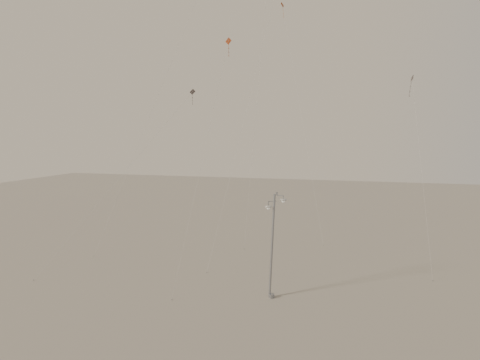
# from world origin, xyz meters

# --- Properties ---
(ground) EXTENTS (160.00, 160.00, 0.00)m
(ground) POSITION_xyz_m (0.00, 0.00, 0.00)
(ground) COLOR gray
(ground) RESTS_ON ground
(street_lamp) EXTENTS (1.61, 0.63, 8.15)m
(street_lamp) POSITION_xyz_m (1.73, -0.02, 4.35)
(street_lamp) COLOR #919399
(street_lamp) RESTS_ON ground
(kite_0) EXTENTS (13.15, 5.44, 32.67)m
(kite_0) POSITION_xyz_m (-7.67, 9.14, 25.33)
(kite_0) COLOR maroon
(kite_0) RESTS_ON ground
(kite_1) EXTENTS (5.99, 6.88, 29.54)m
(kite_1) POSITION_xyz_m (-0.63, 8.45, 21.49)
(kite_1) COLOR #322A2A
(kite_1) RESTS_ON ground
(kite_3) EXTENTS (2.22, 9.22, 21.09)m
(kite_3) POSITION_xyz_m (-4.17, 4.15, 14.93)
(kite_3) COLOR maroon
(kite_3) RESTS_ON ground
(kite_4) EXTENTS (1.92, 5.16, 17.93)m
(kite_4) POSITION_xyz_m (13.03, 10.50, 13.83)
(kite_4) COLOR #322A2A
(kite_4) RESTS_ON ground
(kite_5) EXTENTS (6.97, 12.49, 30.73)m
(kite_5) POSITION_xyz_m (-0.07, 23.87, 22.45)
(kite_5) COLOR #A2431B
(kite_5) RESTS_ON ground
(kite_6) EXTENTS (9.79, 13.48, 17.30)m
(kite_6) POSITION_xyz_m (-11.77, 7.73, 12.16)
(kite_6) COLOR #322A2A
(kite_6) RESTS_ON ground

